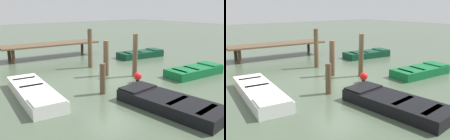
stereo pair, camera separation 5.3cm
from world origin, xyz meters
TOP-DOWN VIEW (x-y plane):
  - ground_plane at (0.00, 0.00)m, footprint 80.00×80.00m
  - dock_segment at (-0.32, 6.23)m, footprint 6.53×2.10m
  - rowboat_white at (-4.07, -0.49)m, footprint 1.59×4.28m
  - rowboat_green at (3.48, -2.25)m, footprint 3.20×1.43m
  - rowboat_dark_green at (4.52, 2.68)m, footprint 3.26×1.57m
  - rowboat_black at (-0.87, -4.27)m, footprint 1.77×3.79m
  - mooring_piling_mid_right at (0.99, -0.55)m, footprint 0.24×0.24m
  - mooring_piling_far_left at (0.24, 2.31)m, footprint 0.25×0.25m
  - mooring_piling_near_left at (-1.75, -1.68)m, footprint 0.23×0.23m
  - mooring_piling_near_right at (-0.07, 0.38)m, footprint 0.26×0.26m
  - marker_buoy at (0.35, -1.44)m, footprint 0.36×0.36m

SIDE VIEW (x-z plane):
  - ground_plane at x=0.00m, z-range 0.00..0.00m
  - rowboat_white at x=-4.07m, z-range -0.01..0.45m
  - rowboat_black at x=-0.87m, z-range -0.01..0.45m
  - rowboat_dark_green at x=4.52m, z-range -0.01..0.45m
  - rowboat_green at x=3.48m, z-range -0.01..0.45m
  - marker_buoy at x=0.35m, z-range 0.05..0.53m
  - mooring_piling_near_left at x=-1.75m, z-range 0.00..1.22m
  - dock_segment at x=-0.32m, z-range 0.37..1.32m
  - mooring_piling_near_right at x=-0.07m, z-range 0.00..1.76m
  - mooring_piling_mid_right at x=0.99m, z-range 0.00..2.09m
  - mooring_piling_far_left at x=0.24m, z-range 0.00..2.16m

